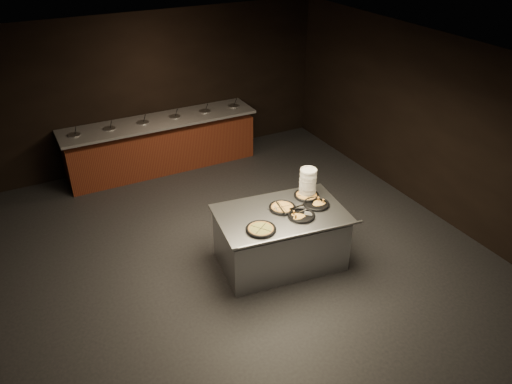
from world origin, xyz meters
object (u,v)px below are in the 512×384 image
Objects in this scene: plate_stack at (308,182)px; pan_cheese_whole at (282,207)px; serving_counter at (280,239)px; pan_veggie_whole at (261,229)px.

plate_stack is 1.08× the size of pan_cheese_whole.
serving_counter is at bearing -156.47° from plate_stack.
pan_veggie_whole is (-1.04, -0.50, -0.18)m from plate_stack.
plate_stack is at bearing 25.77° from pan_veggie_whole.
plate_stack reaches higher than serving_counter.
plate_stack is (0.59, 0.26, 0.64)m from serving_counter.
serving_counter is 0.68m from pan_veggie_whole.
plate_stack is at bearing 30.96° from serving_counter.
plate_stack is 1.01× the size of pan_veggie_whole.
pan_cheese_whole reaches higher than serving_counter.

